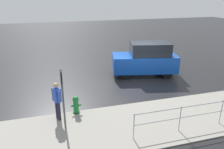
% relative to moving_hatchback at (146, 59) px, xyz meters
% --- Properties ---
extents(ground_plane, '(60.00, 60.00, 0.00)m').
position_rel_moving_hatchback_xyz_m(ground_plane, '(0.94, 0.85, -1.03)').
color(ground_plane, black).
extents(kerb_strip, '(24.00, 3.20, 0.04)m').
position_rel_moving_hatchback_xyz_m(kerb_strip, '(0.94, 5.05, -1.01)').
color(kerb_strip, gray).
rests_on(kerb_strip, ground).
extents(moving_hatchback, '(4.18, 2.50, 2.06)m').
position_rel_moving_hatchback_xyz_m(moving_hatchback, '(0.00, 0.00, 0.00)').
color(moving_hatchback, blue).
rests_on(moving_hatchback, ground).
extents(fire_hydrant, '(0.42, 0.31, 0.80)m').
position_rel_moving_hatchback_xyz_m(fire_hydrant, '(4.77, 3.58, -0.63)').
color(fire_hydrant, '#197A2D').
rests_on(fire_hydrant, ground).
extents(pedestrian, '(0.36, 0.54, 1.62)m').
position_rel_moving_hatchback_xyz_m(pedestrian, '(5.52, 3.88, -0.07)').
color(pedestrian, blue).
rests_on(pedestrian, ground).
extents(metal_railing, '(7.23, 0.04, 1.05)m').
position_rel_moving_hatchback_xyz_m(metal_railing, '(-0.53, 5.92, -0.31)').
color(metal_railing, '#B7BABF').
rests_on(metal_railing, ground).
extents(sign_post, '(0.07, 0.44, 2.40)m').
position_rel_moving_hatchback_xyz_m(sign_post, '(5.31, 4.63, 0.55)').
color(sign_post, '#4C4C51').
rests_on(sign_post, ground).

